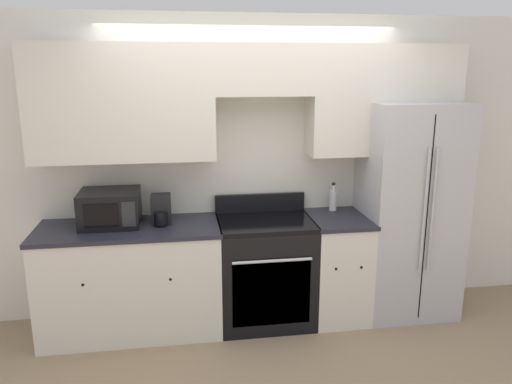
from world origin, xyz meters
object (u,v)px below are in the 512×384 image
object	(u,v)px
refrigerator	(406,208)
microwave	(110,208)
oven_range	(265,270)
bottle	(333,199)

from	to	relation	value
refrigerator	microwave	world-z (taller)	refrigerator
oven_range	microwave	distance (m)	1.40
oven_range	refrigerator	world-z (taller)	refrigerator
oven_range	bottle	xyz separation A→B (m)	(0.65, 0.21, 0.55)
oven_range	bottle	size ratio (longest dim) A/B	4.24
oven_range	refrigerator	size ratio (longest dim) A/B	0.57
oven_range	microwave	xyz separation A→B (m)	(-1.26, 0.08, 0.59)
refrigerator	oven_range	bearing A→B (deg)	-176.85
microwave	oven_range	bearing A→B (deg)	-3.48
microwave	bottle	bearing A→B (deg)	4.07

